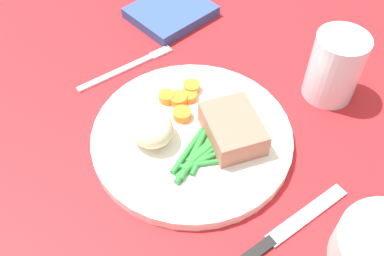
{
  "coord_description": "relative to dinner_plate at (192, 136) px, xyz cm",
  "views": [
    {
      "loc": [
        26.55,
        -24.54,
        47.76
      ],
      "look_at": [
        -2.31,
        -3.88,
        4.6
      ],
      "focal_mm": 39.85,
      "sensor_mm": 36.0,
      "label": 1
    }
  ],
  "objects": [
    {
      "name": "dinner_plate",
      "position": [
        0.0,
        0.0,
        0.0
      ],
      "size": [
        26.86,
        26.86,
        1.6
      ],
      "primitive_type": "cylinder",
      "color": "white",
      "rests_on": "dining_table"
    },
    {
      "name": "knife",
      "position": [
        17.19,
        -0.29,
        -0.6
      ],
      "size": [
        1.7,
        20.5,
        0.64
      ],
      "rotation": [
        0.0,
        0.0,
        -0.0
      ],
      "color": "black",
      "rests_on": "dining_table"
    },
    {
      "name": "fork",
      "position": [
        -17.52,
        -0.26,
        -0.6
      ],
      "size": [
        1.44,
        16.6,
        0.4
      ],
      "rotation": [
        0.0,
        0.0,
        -0.07
      ],
      "color": "silver",
      "rests_on": "dining_table"
    },
    {
      "name": "carrot_slices",
      "position": [
        -5.44,
        2.06,
        1.38
      ],
      "size": [
        6.32,
        6.56,
        1.24
      ],
      "color": "orange",
      "rests_on": "dinner_plate"
    },
    {
      "name": "mashed_potatoes",
      "position": [
        -2.42,
        -4.83,
        2.97
      ],
      "size": [
        6.48,
        5.66,
        4.34
      ],
      "primitive_type": "ellipsoid",
      "color": "beige",
      "rests_on": "dinner_plate"
    },
    {
      "name": "napkin",
      "position": [
        -24.83,
        13.18,
        0.1
      ],
      "size": [
        12.97,
        14.41,
        1.8
      ],
      "primitive_type": "cube",
      "rotation": [
        0.0,
        0.0,
        0.13
      ],
      "color": "#334C8C",
      "rests_on": "dining_table"
    },
    {
      "name": "dining_table",
      "position": [
        2.31,
        3.88,
        -1.8
      ],
      "size": [
        120.0,
        90.0,
        2.0
      ],
      "color": "red",
      "rests_on": "ground"
    },
    {
      "name": "green_beans",
      "position": [
        3.82,
        -1.73,
        1.19
      ],
      "size": [
        6.81,
        9.02,
        0.89
      ],
      "color": "#2D8C38",
      "rests_on": "dinner_plate"
    },
    {
      "name": "water_glass",
      "position": [
        4.32,
        21.6,
        3.53
      ],
      "size": [
        7.35,
        7.35,
        10.17
      ],
      "color": "silver",
      "rests_on": "dining_table"
    },
    {
      "name": "meat_portion",
      "position": [
        3.63,
        4.23,
        2.52
      ],
      "size": [
        10.14,
        8.78,
        3.44
      ],
      "primitive_type": "cube",
      "rotation": [
        0.0,
        0.0,
        -0.3
      ],
      "color": "#A86B56",
      "rests_on": "dinner_plate"
    }
  ]
}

